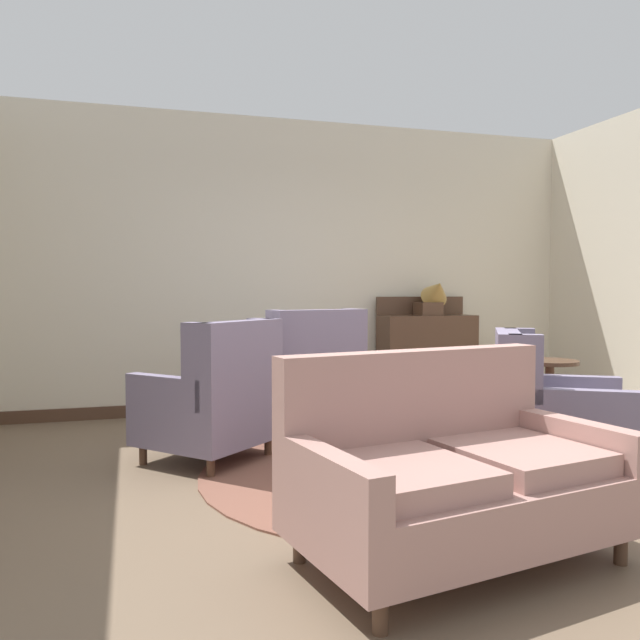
% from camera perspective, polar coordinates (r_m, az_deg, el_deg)
% --- Properties ---
extents(ground, '(8.53, 8.53, 0.00)m').
position_cam_1_polar(ground, '(4.19, 8.74, -14.49)').
color(ground, brown).
extents(wall_back, '(6.25, 0.08, 2.99)m').
position_cam_1_polar(wall_back, '(6.68, -1.64, 4.90)').
color(wall_back, beige).
rests_on(wall_back, ground).
extents(baseboard_back, '(6.09, 0.03, 0.12)m').
position_cam_1_polar(baseboard_back, '(6.73, -1.51, -7.39)').
color(baseboard_back, '#4C3323').
rests_on(baseboard_back, ground).
extents(area_rug, '(2.68, 2.68, 0.01)m').
position_cam_1_polar(area_rug, '(4.45, 7.05, -13.37)').
color(area_rug, brown).
rests_on(area_rug, ground).
extents(coffee_table, '(0.80, 0.80, 0.47)m').
position_cam_1_polar(coffee_table, '(4.24, 5.87, -9.06)').
color(coffee_table, '#4C3323').
rests_on(coffee_table, ground).
extents(porcelain_vase, '(0.14, 0.14, 0.32)m').
position_cam_1_polar(porcelain_vase, '(4.21, 5.30, -5.97)').
color(porcelain_vase, beige).
rests_on(porcelain_vase, coffee_table).
extents(settee, '(1.61, 1.10, 0.94)m').
position_cam_1_polar(settee, '(3.07, 11.68, -13.36)').
color(settee, tan).
rests_on(settee, ground).
extents(armchair_near_window, '(0.98, 0.95, 1.08)m').
position_cam_1_polar(armchair_near_window, '(5.45, -1.19, -5.56)').
color(armchair_near_window, slate).
rests_on(armchair_near_window, ground).
extents(armchair_near_sideboard, '(1.12, 1.12, 1.03)m').
position_cam_1_polar(armchair_near_sideboard, '(4.67, -9.37, -7.18)').
color(armchair_near_sideboard, slate).
rests_on(armchair_near_sideboard, ground).
extents(armchair_beside_settee, '(1.08, 1.05, 0.97)m').
position_cam_1_polar(armchair_beside_settee, '(4.41, 19.80, -8.09)').
color(armchair_beside_settee, slate).
rests_on(armchair_beside_settee, ground).
extents(side_table, '(0.45, 0.45, 0.68)m').
position_cam_1_polar(side_table, '(5.45, 19.83, -6.26)').
color(side_table, '#4C3323').
rests_on(side_table, ground).
extents(sideboard, '(1.02, 0.39, 1.17)m').
position_cam_1_polar(sideboard, '(6.89, 9.53, -3.11)').
color(sideboard, '#4C3323').
rests_on(sideboard, ground).
extents(gramophone, '(0.35, 0.41, 0.45)m').
position_cam_1_polar(gramophone, '(6.80, 10.19, 2.17)').
color(gramophone, '#4C3323').
rests_on(gramophone, sideboard).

